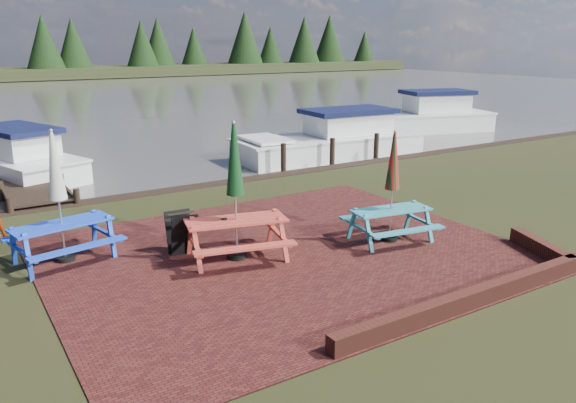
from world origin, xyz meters
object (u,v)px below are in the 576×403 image
(picnic_table_teal, at_px, (391,204))
(picnic_table_red, at_px, (236,213))
(jetty, at_px, (21,172))
(boat_far, at_px, (424,118))
(boat_near, at_px, (333,142))
(chalkboard, at_px, (182,233))
(boat_jetty, at_px, (11,160))
(picnic_table_blue, at_px, (61,217))

(picnic_table_teal, relative_size, picnic_table_red, 0.88)
(jetty, bearing_deg, picnic_table_teal, -61.76)
(picnic_table_teal, distance_m, jetty, 12.31)
(boat_far, bearing_deg, boat_near, 126.22)
(chalkboard, bearing_deg, boat_jetty, 103.66)
(picnic_table_teal, distance_m, boat_near, 10.07)
(chalkboard, height_order, jetty, chalkboard)
(picnic_table_teal, xyz_separation_m, jetty, (-5.82, 10.83, -0.71))
(jetty, bearing_deg, chalkboard, -79.04)
(boat_near, bearing_deg, boat_jetty, 77.84)
(picnic_table_teal, xyz_separation_m, boat_far, (12.67, 11.59, -0.37))
(picnic_table_teal, distance_m, picnic_table_blue, 6.60)
(picnic_table_teal, distance_m, chalkboard, 4.38)
(boat_near, bearing_deg, picnic_table_teal, 153.76)
(picnic_table_teal, relative_size, boat_jetty, 0.34)
(chalkboard, distance_m, boat_jetty, 10.31)
(picnic_table_blue, height_order, chalkboard, picnic_table_blue)
(chalkboard, bearing_deg, picnic_table_teal, -19.28)
(boat_far, bearing_deg, chalkboard, 136.75)
(boat_jetty, xyz_separation_m, boat_far, (18.63, -0.19, 0.09))
(picnic_table_red, bearing_deg, boat_jetty, 117.47)
(boat_far, bearing_deg, picnic_table_teal, 148.44)
(picnic_table_red, xyz_separation_m, picnic_table_blue, (-2.88, 1.67, -0.04))
(chalkboard, distance_m, boat_near, 11.46)
(picnic_table_red, bearing_deg, chalkboard, 147.83)
(jetty, height_order, boat_jetty, boat_jetty)
(boat_near, height_order, boat_far, boat_far)
(picnic_table_red, relative_size, boat_near, 0.36)
(jetty, bearing_deg, picnic_table_red, -75.53)
(picnic_table_red, relative_size, boat_far, 0.36)
(picnic_table_red, height_order, boat_jetty, picnic_table_red)
(picnic_table_red, relative_size, boat_jetty, 0.39)
(boat_jetty, height_order, boat_near, boat_near)
(boat_jetty, distance_m, boat_far, 18.63)
(picnic_table_blue, xyz_separation_m, boat_near, (11.08, 6.26, -0.50))
(picnic_table_blue, distance_m, boat_jetty, 9.30)
(picnic_table_red, height_order, boat_far, picnic_table_red)
(picnic_table_blue, relative_size, boat_near, 0.34)
(picnic_table_teal, height_order, chalkboard, picnic_table_teal)
(jetty, xyz_separation_m, boat_far, (18.49, 0.76, 0.34))
(picnic_table_teal, relative_size, picnic_table_blue, 0.92)
(picnic_table_red, bearing_deg, boat_near, 57.51)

